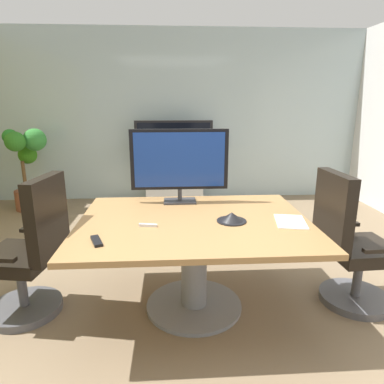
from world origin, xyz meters
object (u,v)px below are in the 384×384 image
(wall_display_unit, at_px, (174,176))
(potted_plant, at_px, (26,160))
(office_chair_left, at_px, (30,259))
(remote_control, at_px, (96,241))
(conference_table, at_px, (194,243))
(office_chair_right, at_px, (350,251))
(conference_phone, at_px, (232,217))
(tv_monitor, at_px, (179,162))

(wall_display_unit, relative_size, potted_plant, 1.08)
(office_chair_left, height_order, wall_display_unit, wall_display_unit)
(potted_plant, relative_size, remote_control, 7.15)
(conference_table, xyz_separation_m, potted_plant, (-2.29, 2.70, 0.20))
(office_chair_left, bearing_deg, wall_display_unit, 168.30)
(conference_table, height_order, potted_plant, potted_plant)
(office_chair_right, xyz_separation_m, conference_phone, (-0.96, -0.03, 0.31))
(office_chair_right, bearing_deg, potted_plant, 49.76)
(office_chair_left, xyz_separation_m, conference_phone, (1.51, -0.05, 0.31))
(wall_display_unit, bearing_deg, office_chair_left, -110.96)
(office_chair_left, bearing_deg, conference_table, 99.22)
(potted_plant, xyz_separation_m, conference_phone, (2.57, -2.75, 0.02))
(tv_monitor, relative_size, wall_display_unit, 0.64)
(conference_phone, bearing_deg, wall_display_unit, 97.42)
(tv_monitor, bearing_deg, office_chair_left, -157.02)
(office_chair_right, bearing_deg, remote_control, 98.26)
(office_chair_right, bearing_deg, conference_phone, 89.37)
(conference_table, distance_m, tv_monitor, 0.74)
(conference_table, xyz_separation_m, remote_control, (-0.65, -0.38, 0.20))
(tv_monitor, bearing_deg, potted_plant, 134.83)
(office_chair_left, bearing_deg, tv_monitor, 122.24)
(conference_phone, bearing_deg, tv_monitor, 124.53)
(potted_plant, bearing_deg, office_chair_right, -37.58)
(tv_monitor, xyz_separation_m, conference_phone, (0.37, -0.53, -0.33))
(potted_plant, bearing_deg, office_chair_left, -68.60)
(wall_display_unit, relative_size, remote_control, 7.71)
(tv_monitor, xyz_separation_m, wall_display_unit, (-0.02, 2.44, -0.66))
(wall_display_unit, relative_size, conference_phone, 5.95)
(potted_plant, relative_size, conference_phone, 5.53)
(office_chair_left, bearing_deg, potted_plant, -149.34)
(tv_monitor, relative_size, conference_phone, 3.82)
(potted_plant, height_order, conference_phone, potted_plant)
(office_chair_right, height_order, conference_phone, office_chair_right)
(office_chair_right, bearing_deg, wall_display_unit, 21.90)
(conference_table, distance_m, conference_phone, 0.35)
(office_chair_left, relative_size, office_chair_right, 1.00)
(office_chair_right, bearing_deg, conference_table, 86.61)
(conference_phone, bearing_deg, office_chair_right, 2.03)
(conference_table, height_order, wall_display_unit, wall_display_unit)
(conference_table, height_order, conference_phone, conference_phone)
(conference_table, height_order, office_chair_left, office_chair_left)
(office_chair_left, distance_m, wall_display_unit, 3.14)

